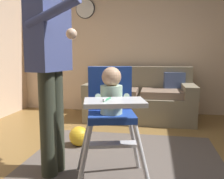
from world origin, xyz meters
The scene contains 7 objects.
ground centered at (0.00, 0.00, -0.05)m, with size 6.32×6.50×0.10m, color olive.
wall_far centered at (0.00, 2.48, 1.33)m, with size 5.52×0.06×2.67m, color beige.
couch centered at (-0.05, 1.96, 0.33)m, with size 1.73×0.86×0.86m.
high_chair centered at (-0.14, -0.21, 0.68)m, with size 0.73×0.82×0.97m.
adult_standing centered at (-0.69, -0.10, 0.96)m, with size 0.51×0.57×1.69m.
toy_ball centered at (-0.67, 0.58, 0.12)m, with size 0.23×0.23×0.23m, color gold.
wall_clock centered at (-1.11, 2.44, 1.90)m, with size 0.36×0.04×0.36m.
Camera 1 is at (0.20, -2.07, 1.05)m, focal length 39.35 mm.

